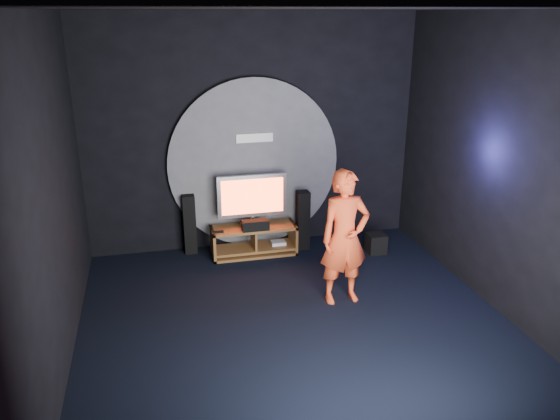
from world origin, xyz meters
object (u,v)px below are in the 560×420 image
object	(u,v)px
media_console	(254,242)
tower_speaker_left	(190,224)
player	(345,238)
tv	(252,198)
subwoofer	(376,243)
tower_speaker_right	(303,220)

from	to	relation	value
media_console	tower_speaker_left	distance (m)	1.02
media_console	player	size ratio (longest dim) A/B	0.74
media_console	tv	distance (m)	0.69
subwoofer	tower_speaker_left	bearing A→B (deg)	166.15
tower_speaker_right	player	distance (m)	1.74
tv	tower_speaker_right	xyz separation A→B (m)	(0.78, -0.02, -0.42)
tv	tower_speaker_right	world-z (taller)	tv
tower_speaker_right	subwoofer	world-z (taller)	tower_speaker_right
tower_speaker_left	player	bearing A→B (deg)	-47.92
media_console	tower_speaker_right	world-z (taller)	tower_speaker_right
tower_speaker_left	tv	bearing A→B (deg)	-14.10
tv	tower_speaker_left	size ratio (longest dim) A/B	1.13
tower_speaker_right	media_console	bearing A→B (deg)	-176.29
tv	media_console	bearing A→B (deg)	-83.55
tower_speaker_left	subwoofer	size ratio (longest dim) A/B	3.09
media_console	tower_speaker_left	size ratio (longest dim) A/B	1.38
media_console	tower_speaker_right	size ratio (longest dim) A/B	1.38
tv	tower_speaker_left	xyz separation A→B (m)	(-0.93, 0.23, -0.42)
media_console	tv	xyz separation A→B (m)	(-0.01, 0.07, 0.68)
media_console	tower_speaker_left	world-z (taller)	tower_speaker_left
tower_speaker_left	tower_speaker_right	bearing A→B (deg)	-8.33
player	tower_speaker_left	bearing A→B (deg)	128.71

